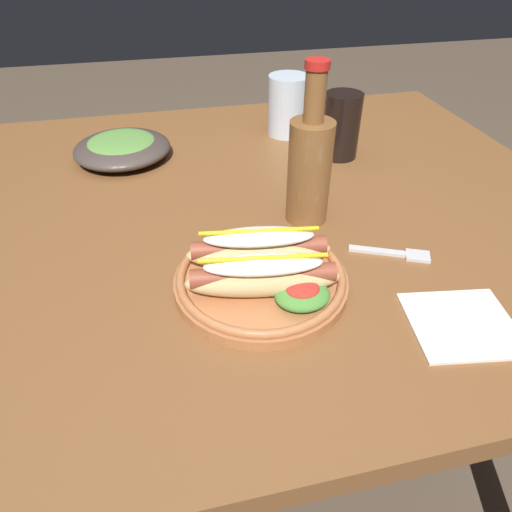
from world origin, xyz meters
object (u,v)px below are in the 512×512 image
object	(u,v)px
hot_dog_plate	(263,272)
soda_cup	(341,126)
glass_bottle	(310,166)
side_bowl	(122,147)
water_cup	(288,105)
napkin	(462,324)
fork	(396,253)

from	to	relation	value
hot_dog_plate	soda_cup	distance (m)	0.45
soda_cup	glass_bottle	distance (m)	0.26
side_bowl	soda_cup	bearing A→B (deg)	-11.24
hot_dog_plate	water_cup	size ratio (longest dim) A/B	1.85
hot_dog_plate	napkin	distance (m)	0.26
glass_bottle	hot_dog_plate	bearing A→B (deg)	-125.79
fork	soda_cup	size ratio (longest dim) A/B	0.90
hot_dog_plate	soda_cup	bearing A→B (deg)	55.79
water_cup	napkin	xyz separation A→B (m)	(0.05, -0.64, -0.06)
water_cup	napkin	bearing A→B (deg)	-85.84
soda_cup	side_bowl	world-z (taller)	soda_cup
hot_dog_plate	side_bowl	bearing A→B (deg)	112.11
soda_cup	napkin	bearing A→B (deg)	-92.91
hot_dog_plate	soda_cup	world-z (taller)	soda_cup
soda_cup	glass_bottle	bearing A→B (deg)	-123.03
glass_bottle	water_cup	bearing A→B (deg)	79.15
fork	water_cup	bearing A→B (deg)	118.10
hot_dog_plate	soda_cup	xyz separation A→B (m)	(0.25, 0.37, 0.04)
side_bowl	napkin	xyz separation A→B (m)	(0.41, -0.59, -0.02)
water_cup	hot_dog_plate	bearing A→B (deg)	-109.49
soda_cup	glass_bottle	size ratio (longest dim) A/B	0.51
napkin	glass_bottle	bearing A→B (deg)	111.97
fork	glass_bottle	bearing A→B (deg)	152.03
fork	napkin	xyz separation A→B (m)	(0.01, -0.15, -0.00)
soda_cup	napkin	size ratio (longest dim) A/B	1.00
hot_dog_plate	fork	distance (m)	0.22
hot_dog_plate	water_cup	world-z (taller)	water_cup
soda_cup	napkin	world-z (taller)	soda_cup
glass_bottle	napkin	bearing A→B (deg)	-68.03
water_cup	soda_cup	bearing A→B (deg)	-62.82
fork	glass_bottle	world-z (taller)	glass_bottle
glass_bottle	napkin	size ratio (longest dim) A/B	1.95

